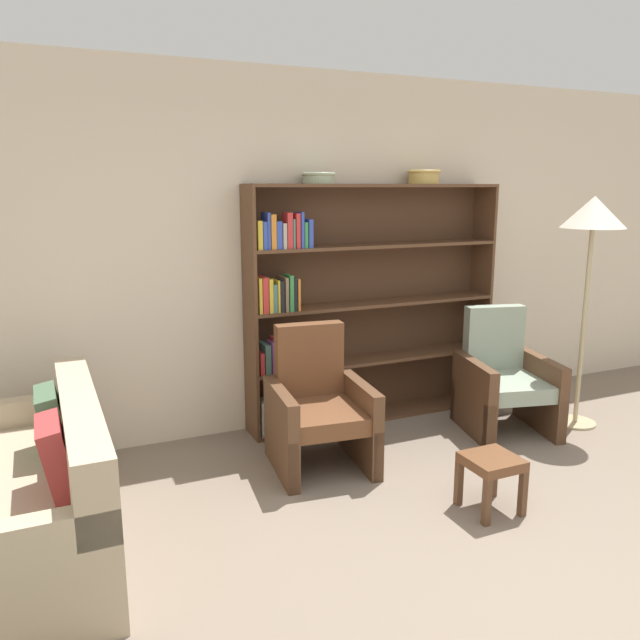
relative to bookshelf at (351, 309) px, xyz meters
The scene contains 10 objects.
ground_plane 2.57m from the bookshelf, 94.68° to the right, with size 24.00×24.00×0.00m, color #7A6B5B.
wall_back 0.52m from the bookshelf, 139.29° to the left, with size 12.00×0.06×2.75m.
bookshelf is the anchor object (origin of this frame).
bowl_olive 1.07m from the bookshelf, behind, with size 0.26×0.26×0.08m.
bowl_terracotta 1.22m from the bookshelf, ahead, with size 0.27×0.27×0.11m.
couch 2.67m from the bookshelf, 156.10° to the right, with size 0.82×1.72×0.82m.
armchair_leather 1.04m from the bookshelf, 131.19° to the right, with size 0.71×0.75×0.95m.
armchair_cushioned 1.32m from the bookshelf, 33.55° to the right, with size 0.78×0.81×0.95m.
floor_lamp 1.95m from the bookshelf, 27.37° to the right, with size 0.48×0.48×1.82m.
footstool 1.80m from the bookshelf, 87.22° to the right, with size 0.30×0.30×0.34m.
Camera 1 is at (-2.03, -1.97, 1.88)m, focal length 35.00 mm.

